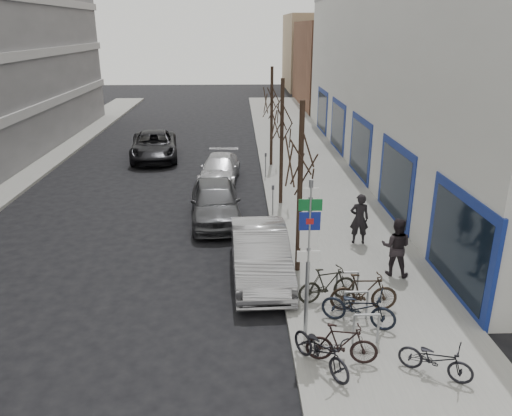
{
  "coord_description": "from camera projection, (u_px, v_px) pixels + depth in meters",
  "views": [
    {
      "loc": [
        0.76,
        -10.76,
        7.44
      ],
      "look_at": [
        1.3,
        4.22,
        2.0
      ],
      "focal_mm": 35.0,
      "sensor_mm": 36.0,
      "label": 1
    }
  ],
  "objects": [
    {
      "name": "bike_mid_inner",
      "position": [
        327.0,
        284.0,
        13.94
      ],
      "size": [
        1.82,
        0.94,
        1.06
      ],
      "primitive_type": "imported",
      "rotation": [
        0.0,
        0.0,
        1.82
      ],
      "color": "black",
      "rests_on": "sidewalk_east"
    },
    {
      "name": "meter_mid",
      "position": [
        273.0,
        197.0,
        20.36
      ],
      "size": [
        0.1,
        0.08,
        1.27
      ],
      "color": "gray",
      "rests_on": "sidewalk_east"
    },
    {
      "name": "lane_car",
      "position": [
        154.0,
        146.0,
        29.76
      ],
      "size": [
        3.36,
        6.03,
        1.59
      ],
      "primitive_type": "imported",
      "rotation": [
        0.0,
        0.0,
        0.13
      ],
      "color": "black",
      "rests_on": "ground"
    },
    {
      "name": "brick_building_far",
      "position": [
        361.0,
        64.0,
        49.27
      ],
      "size": [
        12.0,
        14.0,
        8.0
      ],
      "primitive_type": "cube",
      "color": "brown",
      "rests_on": "ground"
    },
    {
      "name": "parked_car_back",
      "position": [
        220.0,
        169.0,
        25.36
      ],
      "size": [
        2.22,
        4.69,
        1.32
      ],
      "primitive_type": "imported",
      "rotation": [
        0.0,
        0.0,
        -0.08
      ],
      "color": "#A8A8AD",
      "rests_on": "ground"
    },
    {
      "name": "highway_sign_pole",
      "position": [
        309.0,
        250.0,
        11.85
      ],
      "size": [
        0.55,
        0.1,
        4.2
      ],
      "color": "gray",
      "rests_on": "ground"
    },
    {
      "name": "bike_rack",
      "position": [
        356.0,
        302.0,
        13.09
      ],
      "size": [
        0.66,
        2.26,
        0.83
      ],
      "color": "gray",
      "rests_on": "sidewalk_east"
    },
    {
      "name": "meter_front",
      "position": [
        285.0,
        255.0,
        15.2
      ],
      "size": [
        0.1,
        0.08,
        1.27
      ],
      "color": "gray",
      "rests_on": "sidewalk_east"
    },
    {
      "name": "ground",
      "position": [
        211.0,
        340.0,
        12.62
      ],
      "size": [
        120.0,
        120.0,
        0.0
      ],
      "primitive_type": "plane",
      "color": "black",
      "rests_on": "ground"
    },
    {
      "name": "tree_near",
      "position": [
        301.0,
        148.0,
        14.59
      ],
      "size": [
        1.8,
        1.8,
        5.5
      ],
      "color": "black",
      "rests_on": "ground"
    },
    {
      "name": "bike_far_curb",
      "position": [
        436.0,
        356.0,
        10.94
      ],
      "size": [
        1.64,
        1.27,
        0.99
      ],
      "primitive_type": "imported",
      "rotation": [
        0.0,
        0.0,
        1.02
      ],
      "color": "black",
      "rests_on": "sidewalk_east"
    },
    {
      "name": "tree_mid",
      "position": [
        282.0,
        113.0,
        20.7
      ],
      "size": [
        1.8,
        1.8,
        5.5
      ],
      "color": "black",
      "rests_on": "ground"
    },
    {
      "name": "meter_back",
      "position": [
        266.0,
        163.0,
        25.53
      ],
      "size": [
        0.1,
        0.08,
        1.27
      ],
      "color": "gray",
      "rests_on": "sidewalk_east"
    },
    {
      "name": "tan_building_far",
      "position": [
        337.0,
        52.0,
        63.21
      ],
      "size": [
        13.0,
        12.0,
        9.0
      ],
      "primitive_type": "cube",
      "color": "#937A5B",
      "rests_on": "ground"
    },
    {
      "name": "tree_far",
      "position": [
        272.0,
        93.0,
        26.81
      ],
      "size": [
        1.8,
        1.8,
        5.5
      ],
      "color": "black",
      "rests_on": "ground"
    },
    {
      "name": "parked_car_front",
      "position": [
        260.0,
        254.0,
        15.5
      ],
      "size": [
        1.89,
        4.93,
        1.6
      ],
      "primitive_type": "imported",
      "rotation": [
        0.0,
        0.0,
        0.04
      ],
      "color": "#98989D",
      "rests_on": "ground"
    },
    {
      "name": "sidewalk_east",
      "position": [
        323.0,
        203.0,
        22.14
      ],
      "size": [
        5.0,
        70.0,
        0.15
      ],
      "primitive_type": "cube",
      "color": "slate",
      "rests_on": "ground"
    },
    {
      "name": "pedestrian_near",
      "position": [
        359.0,
        219.0,
        17.62
      ],
      "size": [
        0.71,
        0.49,
        1.84
      ],
      "primitive_type": "imported",
      "rotation": [
        0.0,
        0.0,
        3.06
      ],
      "color": "black",
      "rests_on": "sidewalk_east"
    },
    {
      "name": "bike_near_right",
      "position": [
        342.0,
        343.0,
        11.38
      ],
      "size": [
        1.73,
        0.8,
        1.01
      ],
      "primitive_type": "imported",
      "rotation": [
        0.0,
        0.0,
        1.38
      ],
      "color": "black",
      "rests_on": "sidewalk_east"
    },
    {
      "name": "bike_mid_curb",
      "position": [
        359.0,
        304.0,
        12.81
      ],
      "size": [
        2.02,
        1.36,
        1.19
      ],
      "primitive_type": "imported",
      "rotation": [
        0.0,
        0.0,
        1.13
      ],
      "color": "black",
      "rests_on": "sidewalk_east"
    },
    {
      "name": "pedestrian_far",
      "position": [
        396.0,
        246.0,
        15.33
      ],
      "size": [
        0.82,
        0.7,
        1.89
      ],
      "primitive_type": "imported",
      "rotation": [
        0.0,
        0.0,
        2.76
      ],
      "color": "black",
      "rests_on": "sidewalk_east"
    },
    {
      "name": "parked_car_mid",
      "position": [
        215.0,
        202.0,
        20.11
      ],
      "size": [
        2.32,
        4.97,
        1.65
      ],
      "primitive_type": "imported",
      "rotation": [
        0.0,
        0.0,
        0.08
      ],
      "color": "#47474C",
      "rests_on": "ground"
    },
    {
      "name": "bike_far_inner",
      "position": [
        364.0,
        292.0,
        13.47
      ],
      "size": [
        1.86,
        0.58,
        1.13
      ],
      "primitive_type": "imported",
      "rotation": [
        0.0,
        0.0,
        1.55
      ],
      "color": "black",
      "rests_on": "sidewalk_east"
    },
    {
      "name": "bike_near_left",
      "position": [
        321.0,
        347.0,
        11.15
      ],
      "size": [
        1.46,
        1.85,
        1.12
      ],
      "primitive_type": "imported",
      "rotation": [
        0.0,
        0.0,
        0.57
      ],
      "color": "black",
      "rests_on": "sidewalk_east"
    }
  ]
}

